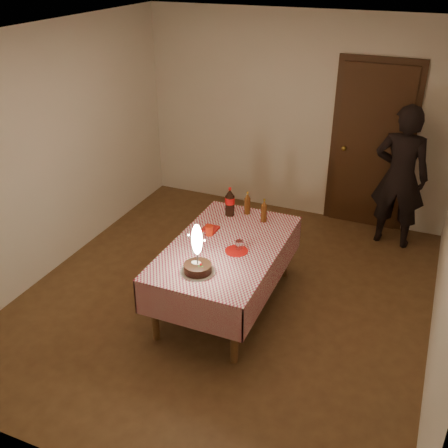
# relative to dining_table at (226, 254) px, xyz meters

# --- Properties ---
(ground) EXTENTS (4.00, 4.50, 0.01)m
(ground) POSITION_rel_dining_table_xyz_m (-0.05, 0.12, -0.60)
(ground) COLOR brown
(ground) RESTS_ON ground
(room_shell) EXTENTS (4.04, 4.54, 2.62)m
(room_shell) POSITION_rel_dining_table_xyz_m (-0.01, 0.19, 1.06)
(room_shell) COLOR silver
(room_shell) RESTS_ON ground
(dining_table) EXTENTS (1.02, 1.72, 0.69)m
(dining_table) POSITION_rel_dining_table_xyz_m (0.00, 0.00, 0.00)
(dining_table) COLOR brown
(dining_table) RESTS_ON ground
(birthday_cake) EXTENTS (0.31, 0.31, 0.47)m
(birthday_cake) POSITION_rel_dining_table_xyz_m (-0.05, -0.52, 0.23)
(birthday_cake) COLOR white
(birthday_cake) RESTS_ON dining_table
(red_plate) EXTENTS (0.22, 0.22, 0.01)m
(red_plate) POSITION_rel_dining_table_xyz_m (0.13, -0.06, 0.10)
(red_plate) COLOR #B50E0C
(red_plate) RESTS_ON dining_table
(red_cup) EXTENTS (0.08, 0.08, 0.10)m
(red_cup) POSITION_rel_dining_table_xyz_m (-0.23, 0.13, 0.14)
(red_cup) COLOR #B71F0C
(red_cup) RESTS_ON dining_table
(clear_cup) EXTENTS (0.07, 0.07, 0.09)m
(clear_cup) POSITION_rel_dining_table_xyz_m (0.14, -0.01, 0.14)
(clear_cup) COLOR silver
(clear_cup) RESTS_ON dining_table
(napkin_stack) EXTENTS (0.15, 0.15, 0.02)m
(napkin_stack) POSITION_rel_dining_table_xyz_m (-0.27, 0.23, 0.10)
(napkin_stack) COLOR red
(napkin_stack) RESTS_ON dining_table
(cola_bottle) EXTENTS (0.10, 0.10, 0.32)m
(cola_bottle) POSITION_rel_dining_table_xyz_m (-0.21, 0.61, 0.25)
(cola_bottle) COLOR black
(cola_bottle) RESTS_ON dining_table
(amber_bottle_left) EXTENTS (0.06, 0.06, 0.25)m
(amber_bottle_left) POSITION_rel_dining_table_xyz_m (-0.05, 0.71, 0.21)
(amber_bottle_left) COLOR #54290E
(amber_bottle_left) RESTS_ON dining_table
(amber_bottle_right) EXTENTS (0.06, 0.06, 0.25)m
(amber_bottle_right) POSITION_rel_dining_table_xyz_m (0.17, 0.62, 0.21)
(amber_bottle_right) COLOR #54290E
(amber_bottle_right) RESTS_ON dining_table
(photographer) EXTENTS (0.65, 0.48, 1.72)m
(photographer) POSITION_rel_dining_table_xyz_m (1.37, 1.97, 0.27)
(photographer) COLOR black
(photographer) RESTS_ON ground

